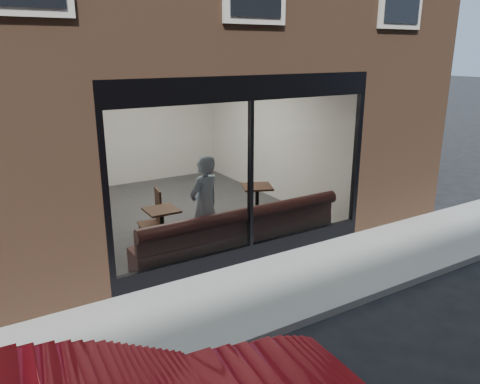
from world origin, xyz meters
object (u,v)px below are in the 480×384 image
cafe_table_right (257,187)px  cafe_table_left (161,210)px  cafe_chair_left (150,224)px  banquette (238,241)px  person (205,206)px

cafe_table_right → cafe_table_left: bearing=-171.2°
cafe_table_left → cafe_chair_left: size_ratio=1.33×
cafe_table_left → cafe_chair_left: bearing=89.3°
banquette → cafe_chair_left: bearing=123.6°
banquette → cafe_chair_left: (-1.08, 1.63, 0.01)m
cafe_table_left → cafe_table_right: cafe_table_right is taller
person → cafe_table_left: bearing=-72.7°
cafe_table_right → person: bearing=-149.7°
banquette → cafe_table_left: cafe_table_left is taller
banquette → person: 0.92m
cafe_table_left → cafe_chair_left: cafe_table_left is taller
person → cafe_table_left: 0.91m
person → cafe_table_left: person is taller
person → cafe_chair_left: person is taller
banquette → person: person is taller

